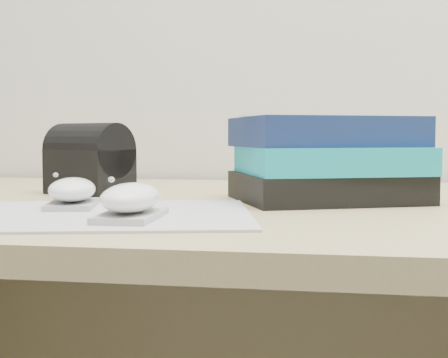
% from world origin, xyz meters
% --- Properties ---
extents(desk, '(1.60, 0.80, 0.73)m').
position_xyz_m(desk, '(0.00, 1.64, 0.50)').
color(desk, tan).
rests_on(desk, ground).
extents(mousepad, '(0.41, 0.35, 0.00)m').
position_xyz_m(mousepad, '(-0.20, 1.38, 0.73)').
color(mousepad, gray).
rests_on(mousepad, desk).
extents(mouse_rear, '(0.08, 0.12, 0.04)m').
position_xyz_m(mouse_rear, '(-0.26, 1.43, 0.75)').
color(mouse_rear, '#A2A2A5').
rests_on(mouse_rear, mousepad).
extents(mouse_front, '(0.06, 0.11, 0.05)m').
position_xyz_m(mouse_front, '(-0.15, 1.34, 0.75)').
color(mouse_front, '#ADAEB0').
rests_on(mouse_front, mousepad).
extents(book_stack, '(0.30, 0.27, 0.12)m').
position_xyz_m(book_stack, '(0.06, 1.59, 0.79)').
color(book_stack, black).
rests_on(book_stack, desk).
extents(pouch, '(0.15, 0.13, 0.11)m').
position_xyz_m(pouch, '(-0.31, 1.64, 0.78)').
color(pouch, black).
rests_on(pouch, desk).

